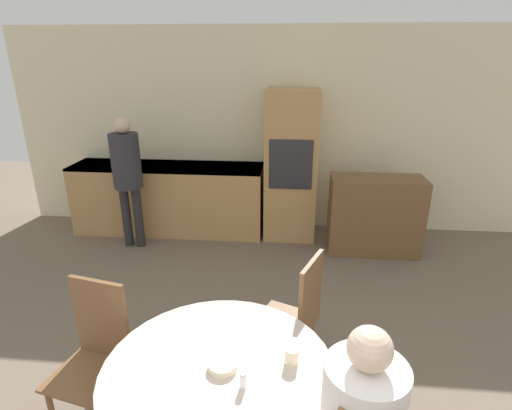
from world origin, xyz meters
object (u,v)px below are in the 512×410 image
Objects in this scene: dining_table at (220,398)px; bowl_near at (223,365)px; chair_far_left at (96,349)px; chair_far_right at (298,314)px; cup at (292,356)px; person_standing at (127,169)px; oven_unit at (291,166)px; sideboard at (375,215)px.

bowl_near is (0.02, -0.00, 0.22)m from dining_table.
chair_far_right is (1.25, 0.48, 0.00)m from chair_far_left.
chair_far_left reaches higher than cup.
person_standing is 10.51× the size of bowl_near.
person_standing is at bearing 120.01° from bowl_near.
oven_unit is 3.32m from dining_table.
chair_far_right reaches higher than bowl_near.
chair_far_right is at bearing 86.18° from cup.
chair_far_left is (-1.17, -2.99, -0.40)m from oven_unit.
person_standing is (-1.57, 2.77, 0.47)m from dining_table.
cup is at bearing -89.39° from oven_unit.
dining_table is 0.23m from bowl_near.
sideboard is at bearing 70.78° from cup.
sideboard is at bearing 62.54° from chair_far_left.
sideboard is 11.98× the size of cup.
sideboard is 1.09× the size of chair_far_left.
chair_far_left is 0.61× the size of person_standing.
oven_unit is 3.24m from chair_far_left.
person_standing reaches higher than cup.
oven_unit reaches higher than bowl_near.
sideboard is at bearing 65.15° from bowl_near.
chair_far_left reaches higher than sideboard.
bowl_near is at bearing -6.08° from chair_far_left.
dining_table is 13.68× the size of cup.
chair_far_left is at bearing -111.34° from oven_unit.
bowl_near is at bearing -114.85° from sideboard.
chair_far_right is at bearing 62.39° from bowl_near.
chair_far_left is 1.00× the size of chair_far_right.
dining_table is 1.24× the size of chair_far_left.
person_standing is 3.33m from cup.
oven_unit is at bearing 158.30° from sideboard.
cup is at bearing -109.22° from sideboard.
chair_far_left and chair_far_right have the same top height.
chair_far_left is at bearing 161.28° from bowl_near.
person_standing is at bearing -164.98° from oven_unit.
cup is at bearing 10.63° from dining_table.
chair_far_right reaches higher than cup.
sideboard is 0.88× the size of dining_table.
dining_table is 0.46m from cup.
sideboard reaches higher than bowl_near.
cup is (0.38, 0.07, 0.25)m from dining_table.
chair_far_right is at bearing -45.02° from person_standing.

